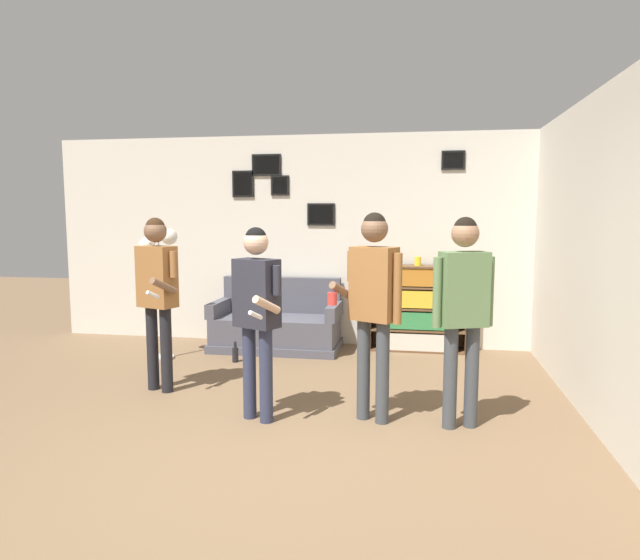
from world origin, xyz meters
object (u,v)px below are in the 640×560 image
at_px(person_player_foreground_center, 257,304).
at_px(person_spectator_near_bookshelf, 463,300).
at_px(person_watcher_holding_cup, 373,294).
at_px(bottle_on_floor, 235,354).
at_px(bookshelf, 418,309).
at_px(floor_lamp, 159,262).
at_px(person_player_foreground_left, 157,286).
at_px(couch, 277,326).
at_px(drinking_cup, 418,261).

xyz_separation_m(person_player_foreground_center, person_spectator_near_bookshelf, (1.64, 0.12, 0.06)).
distance_m(person_watcher_holding_cup, bottle_on_floor, 2.52).
bearing_deg(bookshelf, person_watcher_holding_cup, -98.01).
xyz_separation_m(floor_lamp, person_spectator_near_bookshelf, (3.32, -1.60, -0.11)).
relative_size(person_player_foreground_left, person_spectator_near_bookshelf, 0.99).
distance_m(couch, bookshelf, 1.78).
bearing_deg(person_spectator_near_bookshelf, person_player_foreground_center, -175.75).
height_order(floor_lamp, person_spectator_near_bookshelf, person_spectator_near_bookshelf).
distance_m(couch, person_player_foreground_left, 2.12).
bearing_deg(person_player_foreground_left, couch, 69.64).
bearing_deg(bookshelf, drinking_cup, -179.64).
bearing_deg(bookshelf, bottle_on_floor, -155.77).
distance_m(floor_lamp, person_spectator_near_bookshelf, 3.69).
height_order(floor_lamp, person_player_foreground_center, person_player_foreground_center).
bearing_deg(bookshelf, floor_lamp, -162.52).
distance_m(person_spectator_near_bookshelf, drinking_cup, 2.57).
bearing_deg(person_player_foreground_center, bottle_on_floor, 113.99).
bearing_deg(person_spectator_near_bookshelf, bottle_on_floor, 146.29).
height_order(bookshelf, floor_lamp, floor_lamp).
distance_m(person_player_foreground_left, bottle_on_floor, 1.52).
bearing_deg(couch, person_watcher_holding_cup, -58.92).
xyz_separation_m(bookshelf, bottle_on_floor, (-2.06, -0.93, -0.44)).
bearing_deg(bottle_on_floor, person_spectator_near_bookshelf, -33.71).
bearing_deg(drinking_cup, bottle_on_floor, -155.65).
relative_size(bookshelf, drinking_cup, 10.62).
bearing_deg(person_spectator_near_bookshelf, person_player_foreground_left, 170.37).
relative_size(person_watcher_holding_cup, drinking_cup, 15.33).
bearing_deg(person_spectator_near_bookshelf, person_watcher_holding_cup, 178.10).
relative_size(couch, drinking_cup, 14.27).
height_order(person_watcher_holding_cup, drinking_cup, person_watcher_holding_cup).
bearing_deg(bottle_on_floor, person_player_foreground_left, -108.54).
bearing_deg(drinking_cup, floor_lamp, -162.45).
height_order(person_player_foreground_left, bottle_on_floor, person_player_foreground_left).
xyz_separation_m(person_spectator_near_bookshelf, bottle_on_floor, (-2.41, 1.61, -0.94)).
height_order(person_player_foreground_left, person_player_foreground_center, person_player_foreground_left).
relative_size(bookshelf, person_watcher_holding_cup, 0.69).
xyz_separation_m(couch, drinking_cup, (1.74, 0.20, 0.83)).
height_order(bookshelf, person_spectator_near_bookshelf, person_spectator_near_bookshelf).
distance_m(person_player_foreground_left, person_spectator_near_bookshelf, 2.83).
bearing_deg(floor_lamp, person_player_foreground_center, -45.91).
distance_m(couch, bottle_on_floor, 0.82).
bearing_deg(bookshelf, person_player_foreground_left, -139.81).
relative_size(floor_lamp, person_player_foreground_center, 0.96).
xyz_separation_m(bookshelf, drinking_cup, (-0.01, -0.00, 0.59)).
bearing_deg(bottle_on_floor, drinking_cup, 24.35).
distance_m(bottle_on_floor, drinking_cup, 2.47).
bearing_deg(couch, floor_lamp, -148.76).
distance_m(bookshelf, bottle_on_floor, 2.30).
height_order(floor_lamp, bottle_on_floor, floor_lamp).
bearing_deg(bookshelf, couch, -173.56).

